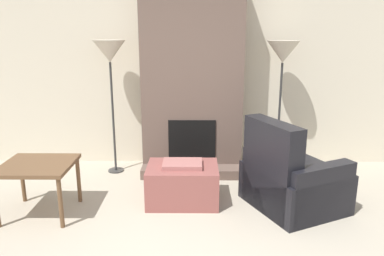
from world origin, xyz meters
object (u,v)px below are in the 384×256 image
armchair (289,181)px  side_table (38,170)px  floor_lamp_left (110,55)px  floor_lamp_right (283,56)px  ottoman (183,183)px

armchair → side_table: armchair is taller
side_table → floor_lamp_left: size_ratio=0.40×
side_table → floor_lamp_right: 3.21m
ottoman → armchair: (1.17, -0.12, 0.08)m
side_table → armchair: bearing=3.8°
ottoman → floor_lamp_right: size_ratio=0.45×
ottoman → side_table: 1.55m
side_table → floor_lamp_right: floor_lamp_right is taller
floor_lamp_left → floor_lamp_right: bearing=-0.0°
side_table → floor_lamp_right: bearing=24.2°
ottoman → armchair: size_ratio=0.66×
ottoman → floor_lamp_right: bearing=36.7°
armchair → side_table: size_ratio=1.69×
ottoman → armchair: bearing=-5.9°
side_table → floor_lamp_left: 1.74m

